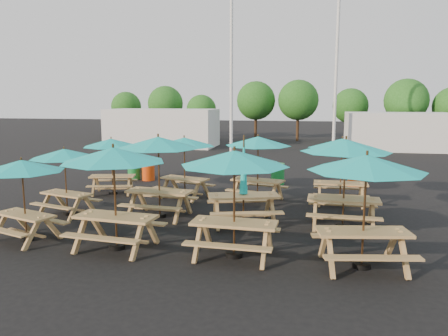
% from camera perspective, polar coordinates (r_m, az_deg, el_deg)
% --- Properties ---
extents(ground, '(120.00, 120.00, 0.00)m').
position_cam_1_polar(ground, '(14.30, -1.17, -5.28)').
color(ground, black).
rests_on(ground, ground).
extents(picnic_unit_0, '(2.61, 2.61, 2.07)m').
position_cam_1_polar(picnic_unit_0, '(11.81, -24.89, -0.20)').
color(picnic_unit_0, tan).
rests_on(picnic_unit_0, ground).
extents(picnic_unit_1, '(2.53, 2.53, 2.06)m').
position_cam_1_polar(picnic_unit_1, '(14.03, -20.13, 1.39)').
color(picnic_unit_1, tan).
rests_on(picnic_unit_1, ground).
extents(picnic_unit_2, '(2.53, 2.53, 2.10)m').
position_cam_1_polar(picnic_unit_2, '(16.70, -14.51, 2.90)').
color(picnic_unit_2, tan).
rests_on(picnic_unit_2, ground).
extents(picnic_unit_3, '(2.66, 2.66, 2.45)m').
position_cam_1_polar(picnic_unit_3, '(10.36, -14.23, 1.05)').
color(picnic_unit_3, tan).
rests_on(picnic_unit_3, ground).
extents(picnic_unit_4, '(2.63, 2.63, 2.45)m').
position_cam_1_polar(picnic_unit_4, '(13.01, -8.58, 2.81)').
color(picnic_unit_4, tan).
rests_on(picnic_unit_4, ground).
extents(picnic_unit_5, '(2.77, 2.77, 2.21)m').
position_cam_1_polar(picnic_unit_5, '(15.51, -5.22, 3.05)').
color(picnic_unit_5, tan).
rests_on(picnic_unit_5, ground).
extents(picnic_unit_6, '(2.53, 2.53, 2.44)m').
position_cam_1_polar(picnic_unit_6, '(9.53, 1.36, 0.62)').
color(picnic_unit_6, tan).
rests_on(picnic_unit_6, ground).
extents(picnic_unit_7, '(2.39, 2.22, 2.54)m').
position_cam_1_polar(picnic_unit_7, '(12.34, 2.57, -2.62)').
color(picnic_unit_7, tan).
rests_on(picnic_unit_7, ground).
extents(picnic_unit_8, '(2.76, 2.76, 2.28)m').
position_cam_1_polar(picnic_unit_8, '(15.02, 4.48, 3.12)').
color(picnic_unit_8, tan).
rests_on(picnic_unit_8, ground).
extents(picnic_unit_9, '(2.78, 2.78, 2.42)m').
position_cam_1_polar(picnic_unit_9, '(9.35, 18.11, -0.07)').
color(picnic_unit_9, tan).
rests_on(picnic_unit_9, ground).
extents(picnic_unit_10, '(2.56, 2.56, 2.48)m').
position_cam_1_polar(picnic_unit_10, '(12.24, 15.62, 2.29)').
color(picnic_unit_10, tan).
rests_on(picnic_unit_10, ground).
extents(picnic_unit_11, '(2.27, 2.27, 2.25)m').
position_cam_1_polar(picnic_unit_11, '(15.01, 15.17, 2.74)').
color(picnic_unit_11, tan).
rests_on(picnic_unit_11, ground).
extents(waste_bin_0, '(0.55, 0.55, 0.89)m').
position_cam_1_polar(waste_bin_0, '(19.78, -11.68, -0.17)').
color(waste_bin_0, '#178232').
rests_on(waste_bin_0, ground).
extents(waste_bin_1, '(0.55, 0.55, 0.89)m').
position_cam_1_polar(waste_bin_1, '(19.97, -10.91, -0.06)').
color(waste_bin_1, gray).
rests_on(waste_bin_1, ground).
extents(waste_bin_2, '(0.55, 0.55, 0.89)m').
position_cam_1_polar(waste_bin_2, '(19.81, -10.13, -0.11)').
color(waste_bin_2, gray).
rests_on(waste_bin_2, ground).
extents(waste_bin_3, '(0.55, 0.55, 0.89)m').
position_cam_1_polar(waste_bin_3, '(19.41, -9.86, -0.29)').
color(waste_bin_3, '#E5410D').
rests_on(waste_bin_3, ground).
extents(waste_bin_4, '(0.55, 0.55, 0.89)m').
position_cam_1_polar(waste_bin_4, '(18.32, 7.03, -0.77)').
color(waste_bin_4, '#178232').
rests_on(waste_bin_4, ground).
extents(waste_bin_5, '(0.55, 0.55, 0.89)m').
position_cam_1_polar(waste_bin_5, '(18.54, 16.68, -0.97)').
color(waste_bin_5, '#E5410D').
rests_on(waste_bin_5, ground).
extents(mast_0, '(0.20, 0.20, 12.00)m').
position_cam_1_polar(mast_0, '(28.09, 0.97, 14.02)').
color(mast_0, silver).
rests_on(mast_0, ground).
extents(mast_1, '(0.20, 0.20, 12.00)m').
position_cam_1_polar(mast_1, '(29.68, 14.50, 13.47)').
color(mast_1, silver).
rests_on(mast_1, ground).
extents(event_tent_0, '(8.00, 4.00, 2.80)m').
position_cam_1_polar(event_tent_0, '(33.46, -8.02, 5.24)').
color(event_tent_0, silver).
rests_on(event_tent_0, ground).
extents(event_tent_1, '(7.00, 4.00, 2.60)m').
position_cam_1_polar(event_tent_1, '(33.17, 21.70, 4.49)').
color(event_tent_1, silver).
rests_on(event_tent_1, ground).
extents(tree_0, '(2.80, 2.80, 4.24)m').
position_cam_1_polar(tree_0, '(42.37, -12.66, 7.80)').
color(tree_0, '#382314').
rests_on(tree_0, ground).
extents(tree_1, '(3.11, 3.11, 4.72)m').
position_cam_1_polar(tree_1, '(39.54, -7.66, 8.34)').
color(tree_1, '#382314').
rests_on(tree_1, ground).
extents(tree_2, '(2.59, 2.59, 3.93)m').
position_cam_1_polar(tree_2, '(38.36, -2.97, 7.60)').
color(tree_2, '#382314').
rests_on(tree_2, ground).
extents(tree_3, '(3.36, 3.36, 5.09)m').
position_cam_1_polar(tree_3, '(38.54, 4.19, 8.76)').
color(tree_3, '#382314').
rests_on(tree_3, ground).
extents(tree_4, '(3.41, 3.41, 5.17)m').
position_cam_1_polar(tree_4, '(37.81, 9.67, 8.73)').
color(tree_4, '#382314').
rests_on(tree_4, ground).
extents(tree_5, '(2.94, 2.94, 4.45)m').
position_cam_1_polar(tree_5, '(38.35, 16.20, 7.78)').
color(tree_5, '#382314').
rests_on(tree_5, ground).
extents(tree_6, '(3.38, 3.38, 5.13)m').
position_cam_1_polar(tree_6, '(37.15, 22.70, 8.13)').
color(tree_6, '#382314').
rests_on(tree_6, ground).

